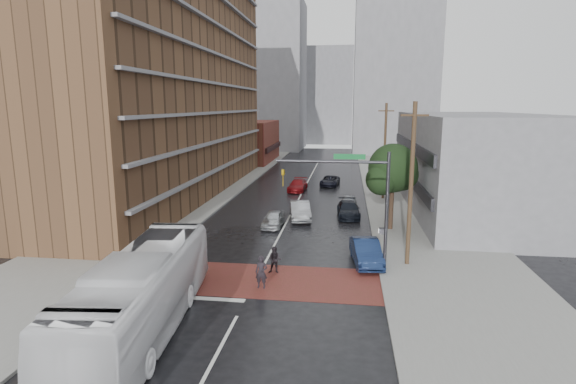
% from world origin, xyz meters
% --- Properties ---
extents(ground, '(160.00, 160.00, 0.00)m').
position_xyz_m(ground, '(0.00, 0.00, 0.00)').
color(ground, black).
rests_on(ground, ground).
extents(crosswalk, '(14.00, 5.00, 0.02)m').
position_xyz_m(crosswalk, '(0.00, 0.50, 0.01)').
color(crosswalk, maroon).
rests_on(crosswalk, ground).
extents(sidewalk_west, '(9.00, 90.00, 0.15)m').
position_xyz_m(sidewalk_west, '(-11.50, 25.00, 0.07)').
color(sidewalk_west, gray).
rests_on(sidewalk_west, ground).
extents(sidewalk_east, '(9.00, 90.00, 0.15)m').
position_xyz_m(sidewalk_east, '(11.50, 25.00, 0.07)').
color(sidewalk_east, gray).
rests_on(sidewalk_east, ground).
extents(apartment_block, '(10.00, 44.00, 28.00)m').
position_xyz_m(apartment_block, '(-14.00, 24.00, 14.00)').
color(apartment_block, brown).
rests_on(apartment_block, ground).
extents(storefront_west, '(8.00, 16.00, 7.00)m').
position_xyz_m(storefront_west, '(-12.00, 54.00, 3.50)').
color(storefront_west, maroon).
rests_on(storefront_west, ground).
extents(building_east, '(11.00, 26.00, 9.00)m').
position_xyz_m(building_east, '(16.50, 20.00, 4.50)').
color(building_east, gray).
rests_on(building_east, ground).
extents(distant_tower_west, '(18.00, 16.00, 32.00)m').
position_xyz_m(distant_tower_west, '(-14.00, 78.00, 16.00)').
color(distant_tower_west, gray).
rests_on(distant_tower_west, ground).
extents(distant_tower_east, '(16.00, 14.00, 36.00)m').
position_xyz_m(distant_tower_east, '(14.00, 72.00, 18.00)').
color(distant_tower_east, gray).
rests_on(distant_tower_east, ground).
extents(distant_tower_center, '(12.00, 10.00, 24.00)m').
position_xyz_m(distant_tower_center, '(0.00, 95.00, 12.00)').
color(distant_tower_center, gray).
rests_on(distant_tower_center, ground).
extents(street_tree, '(4.20, 4.10, 6.90)m').
position_xyz_m(street_tree, '(8.52, 12.03, 4.73)').
color(street_tree, '#332319').
rests_on(street_tree, ground).
extents(signal_mast, '(6.50, 0.30, 7.20)m').
position_xyz_m(signal_mast, '(5.85, 2.50, 4.73)').
color(signal_mast, '#2D2D33').
rests_on(signal_mast, ground).
extents(utility_pole_near, '(1.60, 0.26, 10.00)m').
position_xyz_m(utility_pole_near, '(8.80, 4.00, 5.14)').
color(utility_pole_near, '#473321').
rests_on(utility_pole_near, ground).
extents(utility_pole_far, '(1.60, 0.26, 10.00)m').
position_xyz_m(utility_pole_far, '(8.80, 24.00, 5.14)').
color(utility_pole_far, '#473321').
rests_on(utility_pole_far, ground).
extents(transit_bus, '(4.20, 13.01, 3.56)m').
position_xyz_m(transit_bus, '(-3.71, -5.88, 1.78)').
color(transit_bus, white).
rests_on(transit_bus, ground).
extents(pedestrian_a, '(0.69, 0.47, 1.81)m').
position_xyz_m(pedestrian_a, '(0.52, -0.57, 0.91)').
color(pedestrian_a, black).
rests_on(pedestrian_a, ground).
extents(pedestrian_b, '(0.79, 0.62, 1.62)m').
position_xyz_m(pedestrian_b, '(0.89, 1.72, 0.81)').
color(pedestrian_b, black).
rests_on(pedestrian_b, ground).
extents(car_travel_a, '(1.67, 3.87, 1.30)m').
position_xyz_m(car_travel_a, '(-0.89, 11.95, 0.65)').
color(car_travel_a, '#B9BDC1').
rests_on(car_travel_a, ground).
extents(car_travel_b, '(2.44, 4.96, 1.56)m').
position_xyz_m(car_travel_b, '(1.03, 14.59, 0.78)').
color(car_travel_b, '#A6A9AD').
rests_on(car_travel_b, ground).
extents(car_travel_c, '(2.14, 4.66, 1.32)m').
position_xyz_m(car_travel_c, '(-0.62, 27.60, 0.66)').
color(car_travel_c, maroon).
rests_on(car_travel_c, ground).
extents(suv_travel, '(2.55, 4.64, 1.23)m').
position_xyz_m(suv_travel, '(2.95, 31.52, 0.62)').
color(suv_travel, black).
rests_on(suv_travel, ground).
extents(car_parked_near, '(2.15, 4.73, 1.51)m').
position_xyz_m(car_parked_near, '(6.30, 4.11, 0.75)').
color(car_parked_near, '#142347').
rests_on(car_parked_near, ground).
extents(car_parked_mid, '(2.20, 4.80, 1.36)m').
position_xyz_m(car_parked_mid, '(5.20, 16.00, 0.68)').
color(car_parked_mid, black).
rests_on(car_parked_mid, ground).
extents(car_parked_far, '(1.69, 3.73, 1.24)m').
position_xyz_m(car_parked_far, '(5.20, 19.46, 0.62)').
color(car_parked_far, '#A4A8AC').
rests_on(car_parked_far, ground).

